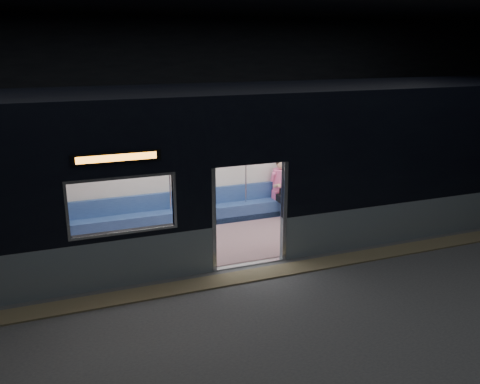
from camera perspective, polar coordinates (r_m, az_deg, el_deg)
station_floor at (r=9.34m, az=3.52°, el=-10.65°), size 24.00×14.00×0.01m
station_envelope at (r=8.35m, az=3.97°, el=12.40°), size 24.00×14.00×5.00m
tactile_strip at (r=9.79m, az=2.17°, el=-9.20°), size 22.80×0.50×0.03m
metro_car at (r=10.95m, az=-1.85°, el=3.74°), size 18.00×3.04×3.35m
passenger at (r=12.81m, az=4.73°, el=0.86°), size 0.46×0.76×1.44m
handbag at (r=12.65m, az=5.34°, el=0.04°), size 0.36×0.32×0.16m
transit_map at (r=14.23m, az=13.86°, el=4.64°), size 0.97×0.03×0.63m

